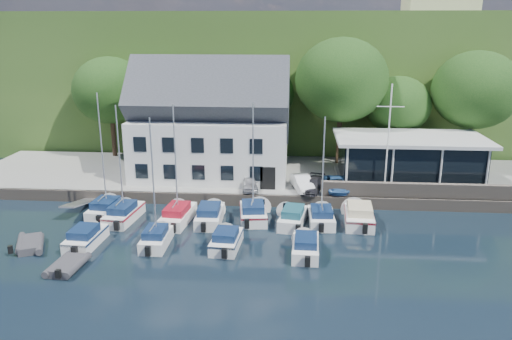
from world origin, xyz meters
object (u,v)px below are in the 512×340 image
at_px(boat_r1_2, 176,168).
at_px(boat_r2_2, 226,238).
at_px(car_blue, 336,183).
at_px(dinghy_0, 30,243).
at_px(car_silver, 249,183).
at_px(boat_r2_0, 86,236).
at_px(car_white, 302,183).
at_px(club_pavilion, 409,159).
at_px(boat_r2_3, 306,244).
at_px(boat_r1_0, 103,161).
at_px(car_dgrey, 313,185).
at_px(harbor_building, 211,130).
at_px(boat_r1_5, 293,216).
at_px(boat_r1_3, 210,213).
at_px(flagpole, 388,140).
at_px(boat_r1_7, 359,214).
at_px(dinghy_1, 67,264).
at_px(boat_r1_4, 253,164).
at_px(boat_r1_6, 323,171).
at_px(boat_r1_1, 120,166).
at_px(boat_r2_1, 154,188).

distance_m(boat_r1_2, boat_r2_2, 7.14).
bearing_deg(car_blue, dinghy_0, -159.24).
height_order(car_silver, boat_r2_0, car_silver).
relative_size(car_white, boat_r2_0, 0.70).
xyz_separation_m(club_pavilion, boat_r2_2, (-14.80, -13.27, -2.36)).
bearing_deg(boat_r2_3, boat_r1_0, 162.44).
bearing_deg(car_dgrey, boat_r2_3, -78.09).
height_order(harbor_building, boat_r1_5, harbor_building).
xyz_separation_m(car_white, car_dgrey, (0.89, -0.24, -0.08)).
relative_size(boat_r1_0, boat_r1_3, 1.49).
relative_size(harbor_building, boat_r2_2, 2.85).
xyz_separation_m(car_silver, flagpole, (11.44, -0.04, 4.01)).
relative_size(car_silver, flagpole, 0.36).
relative_size(boat_r1_7, dinghy_0, 2.04).
distance_m(car_white, boat_r1_0, 16.46).
bearing_deg(boat_r1_0, boat_r1_3, 0.98).
distance_m(car_silver, car_dgrey, 5.40).
height_order(boat_r2_0, boat_r2_2, boat_r2_0).
xyz_separation_m(car_white, dinghy_1, (-14.68, -13.82, -1.27)).
bearing_deg(boat_r1_4, boat_r1_6, -11.60).
bearing_deg(boat_r1_1, boat_r1_3, 7.82).
xyz_separation_m(flagpole, boat_r2_2, (-12.16, -9.66, -4.89)).
distance_m(boat_r1_2, boat_r1_7, 14.35).
distance_m(boat_r1_5, boat_r2_0, 15.01).
relative_size(boat_r1_5, boat_r2_1, 0.71).
distance_m(boat_r2_3, dinghy_0, 18.74).
distance_m(boat_r1_3, dinghy_0, 12.74).
relative_size(boat_r1_1, boat_r1_2, 1.02).
distance_m(club_pavilion, boat_r2_0, 28.13).
xyz_separation_m(harbor_building, boat_r1_0, (-7.01, -8.70, -0.77)).
bearing_deg(boat_r2_0, boat_r1_0, 98.06).
bearing_deg(boat_r2_2, harbor_building, 107.19).
distance_m(boat_r1_1, dinghy_1, 9.18).
distance_m(club_pavilion, boat_r1_3, 18.99).
xyz_separation_m(boat_r1_4, dinghy_0, (-14.77, -6.22, -4.12)).
bearing_deg(boat_r1_1, boat_r2_3, -13.05).
distance_m(boat_r1_4, boat_r1_6, 5.27).
bearing_deg(car_blue, harbor_building, 155.21).
height_order(car_blue, boat_r1_1, boat_r1_1).
distance_m(car_dgrey, boat_r2_2, 11.51).
xyz_separation_m(car_blue, flagpole, (4.03, -0.34, 3.97)).
bearing_deg(boat_r2_0, boat_r1_2, 43.66).
bearing_deg(boat_r1_0, boat_r1_5, 2.55).
bearing_deg(boat_r1_2, boat_r1_7, 8.43).
bearing_deg(boat_r2_3, boat_r1_2, 155.61).
relative_size(boat_r2_1, dinghy_1, 2.68).
distance_m(club_pavilion, dinghy_1, 29.82).
bearing_deg(boat_r2_3, boat_r1_7, 55.63).
height_order(boat_r1_3, boat_r1_7, boat_r1_7).
bearing_deg(car_white, car_silver, 168.83).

